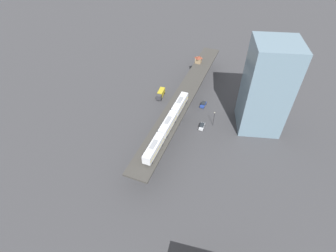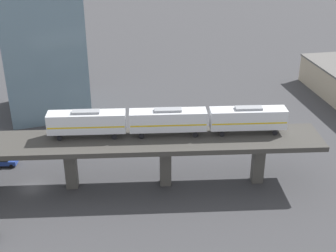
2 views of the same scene
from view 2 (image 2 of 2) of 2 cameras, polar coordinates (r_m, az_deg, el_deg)
The scene contains 7 objects.
ground_plane at distance 78.95m, azimuth -16.22°, elevation -7.21°, with size 400.00×400.00×0.00m, color #38383A.
elevated_viaduct at distance 75.49m, azimuth -17.01°, elevation -2.71°, with size 32.60×90.91×8.24m.
subway_train at distance 72.86m, azimuth -0.00°, elevation 0.74°, with size 12.61×36.60×4.45m.
street_car_silver at distance 86.25m, azimuth -9.65°, elevation -2.75°, with size 2.68×4.68×1.89m.
street_car_blue at distance 86.16m, azimuth -19.38°, elevation -4.00°, with size 3.11×4.74×1.89m.
street_lamp at distance 88.64m, azimuth -11.66°, elevation 0.19°, with size 0.44×0.44×6.94m.
office_tower at distance 100.58m, azimuth -15.32°, elevation 11.34°, with size 16.00×16.00×36.00m.
Camera 2 is at (66.98, 0.48, 41.78)m, focal length 50.00 mm.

